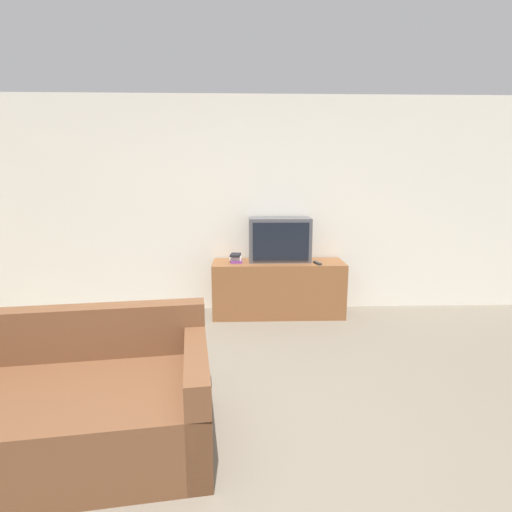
# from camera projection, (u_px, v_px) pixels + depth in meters

# --- Properties ---
(ground_plane) EXTENTS (14.00, 14.00, 0.00)m
(ground_plane) POSITION_uv_depth(u_px,v_px,m) (217.00, 484.00, 2.18)
(ground_plane) COLOR #756B5B
(wall_back) EXTENTS (9.00, 0.06, 2.60)m
(wall_back) POSITION_uv_depth(u_px,v_px,m) (231.00, 206.00, 4.90)
(wall_back) COLOR silver
(wall_back) RESTS_ON ground_plane
(tv_stand) EXTENTS (1.56, 0.49, 0.66)m
(tv_stand) POSITION_uv_depth(u_px,v_px,m) (278.00, 288.00, 4.82)
(tv_stand) COLOR brown
(tv_stand) RESTS_ON ground_plane
(television) EXTENTS (0.73, 0.35, 0.52)m
(television) POSITION_uv_depth(u_px,v_px,m) (280.00, 239.00, 4.77)
(television) COLOR #4C4C51
(television) RESTS_ON tv_stand
(couch) EXTENTS (2.02, 1.22, 0.79)m
(couch) POSITION_uv_depth(u_px,v_px,m) (50.00, 409.00, 2.42)
(couch) COLOR brown
(couch) RESTS_ON ground_plane
(book_stack) EXTENTS (0.16, 0.20, 0.10)m
(book_stack) POSITION_uv_depth(u_px,v_px,m) (236.00, 258.00, 4.73)
(book_stack) COLOR #7A3884
(book_stack) RESTS_ON tv_stand
(remote_on_stand) EXTENTS (0.08, 0.16, 0.02)m
(remote_on_stand) POSITION_uv_depth(u_px,v_px,m) (317.00, 263.00, 4.63)
(remote_on_stand) COLOR #2D2D2D
(remote_on_stand) RESTS_ON tv_stand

